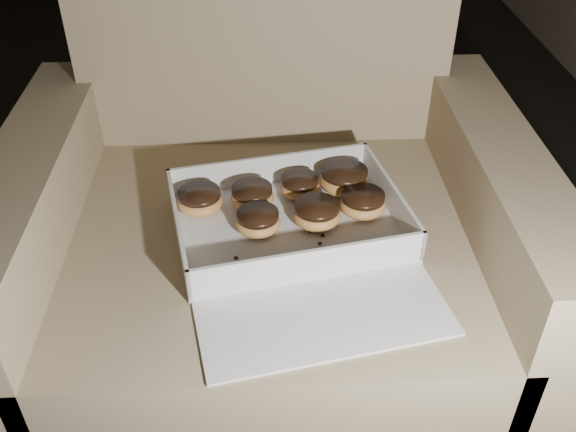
# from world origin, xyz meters

# --- Properties ---
(armchair) EXTENTS (0.89, 0.76, 0.93)m
(armchair) POSITION_xyz_m (0.77, -0.16, 0.29)
(armchair) COLOR #837154
(armchair) RESTS_ON floor
(bakery_box) EXTENTS (0.44, 0.49, 0.06)m
(bakery_box) POSITION_xyz_m (0.81, -0.28, 0.43)
(bakery_box) COLOR silver
(bakery_box) RESTS_ON armchair
(donut_a) EXTENTS (0.08, 0.08, 0.04)m
(donut_a) POSITION_xyz_m (0.74, -0.18, 0.45)
(donut_a) COLOR #BA7741
(donut_a) RESTS_ON bakery_box
(donut_b) EXTENTS (0.07, 0.07, 0.04)m
(donut_b) POSITION_xyz_m (0.75, -0.25, 0.45)
(donut_b) COLOR #BA7741
(donut_b) RESTS_ON bakery_box
(donut_c) EXTENTS (0.07, 0.07, 0.04)m
(donut_c) POSITION_xyz_m (0.83, -0.15, 0.45)
(donut_c) COLOR #BA7741
(donut_c) RESTS_ON bakery_box
(donut_d) EXTENTS (0.08, 0.08, 0.04)m
(donut_d) POSITION_xyz_m (0.65, -0.19, 0.45)
(donut_d) COLOR #BA7741
(donut_d) RESTS_ON bakery_box
(donut_e) EXTENTS (0.09, 0.09, 0.04)m
(donut_e) POSITION_xyz_m (0.91, -0.14, 0.45)
(donut_e) COLOR #BA7741
(donut_e) RESTS_ON bakery_box
(donut_f) EXTENTS (0.08, 0.08, 0.04)m
(donut_f) POSITION_xyz_m (0.85, -0.24, 0.45)
(donut_f) COLOR #BA7741
(donut_f) RESTS_ON bakery_box
(donut_g) EXTENTS (0.08, 0.08, 0.04)m
(donut_g) POSITION_xyz_m (0.93, -0.21, 0.45)
(donut_g) COLOR #BA7741
(donut_g) RESTS_ON bakery_box
(crumb_a) EXTENTS (0.01, 0.01, 0.00)m
(crumb_a) POSITION_xyz_m (0.85, -0.29, 0.43)
(crumb_a) COLOR black
(crumb_a) RESTS_ON bakery_box
(crumb_b) EXTENTS (0.01, 0.01, 0.00)m
(crumb_b) POSITION_xyz_m (0.84, -0.26, 0.43)
(crumb_b) COLOR black
(crumb_b) RESTS_ON bakery_box
(crumb_c) EXTENTS (0.01, 0.01, 0.00)m
(crumb_c) POSITION_xyz_m (0.86, -0.27, 0.43)
(crumb_c) COLOR black
(crumb_c) RESTS_ON bakery_box
(crumb_d) EXTENTS (0.01, 0.01, 0.00)m
(crumb_d) POSITION_xyz_m (0.72, -0.32, 0.43)
(crumb_d) COLOR black
(crumb_d) RESTS_ON bakery_box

